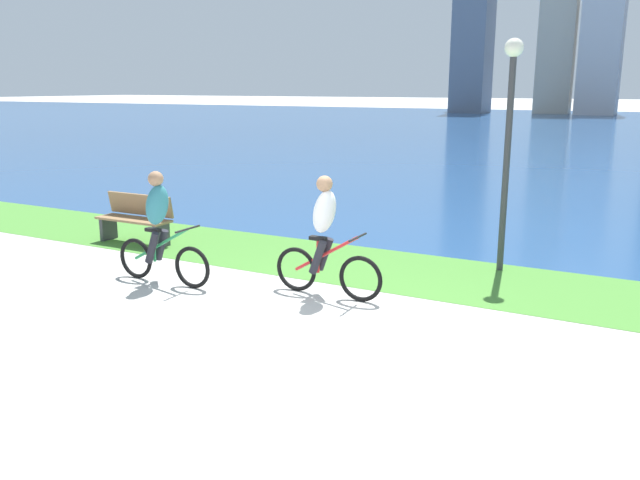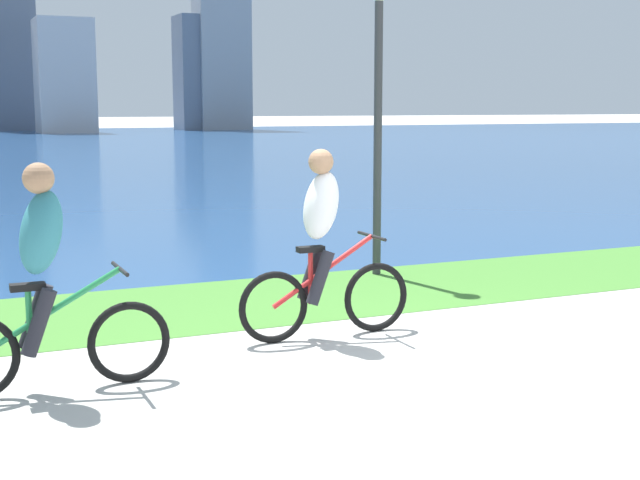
% 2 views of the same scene
% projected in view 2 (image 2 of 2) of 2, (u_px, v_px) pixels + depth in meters
% --- Properties ---
extents(ground_plane, '(300.00, 300.00, 0.00)m').
position_uv_depth(ground_plane, '(414.00, 376.00, 6.78)').
color(ground_plane, '#B2AFA8').
extents(grass_strip_bayside, '(120.00, 2.30, 0.01)m').
position_uv_depth(grass_strip_bayside, '(274.00, 299.00, 9.46)').
color(grass_strip_bayside, '#478433').
rests_on(grass_strip_bayside, ground).
extents(cyclist_lead, '(1.63, 0.52, 1.67)m').
position_uv_depth(cyclist_lead, '(322.00, 245.00, 7.78)').
color(cyclist_lead, black).
rests_on(cyclist_lead, ground).
extents(cyclist_trailing, '(1.69, 0.52, 1.65)m').
position_uv_depth(cyclist_trailing, '(45.00, 279.00, 6.27)').
color(cyclist_trailing, black).
rests_on(cyclist_trailing, ground).
extents(lamppost_tall, '(0.28, 0.28, 3.52)m').
position_uv_depth(lamppost_tall, '(378.00, 80.00, 10.50)').
color(lamppost_tall, '#38383D').
rests_on(lamppost_tall, ground).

